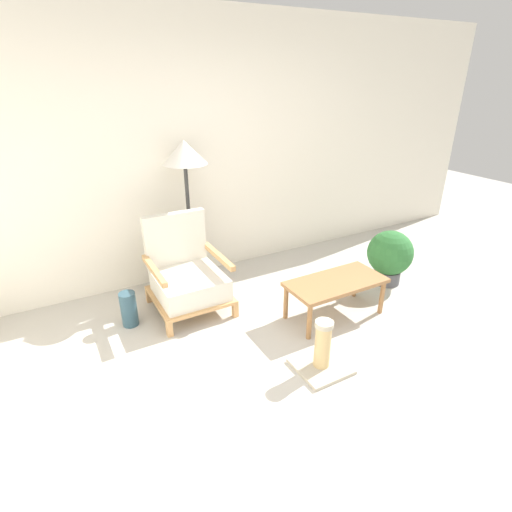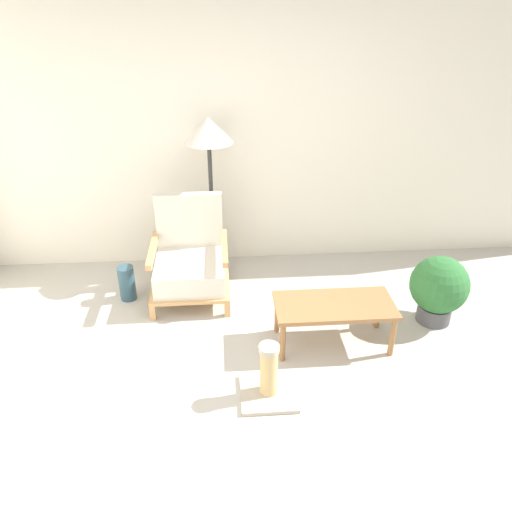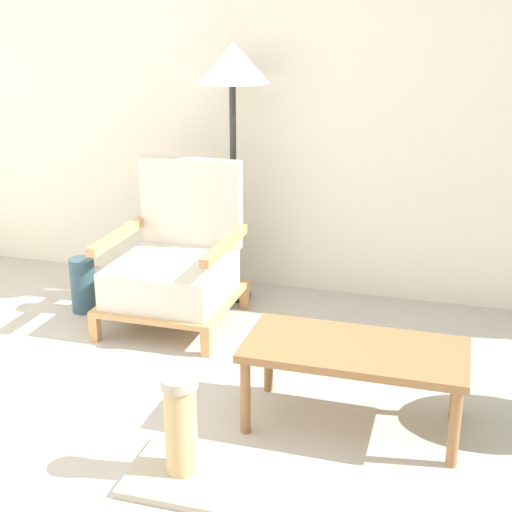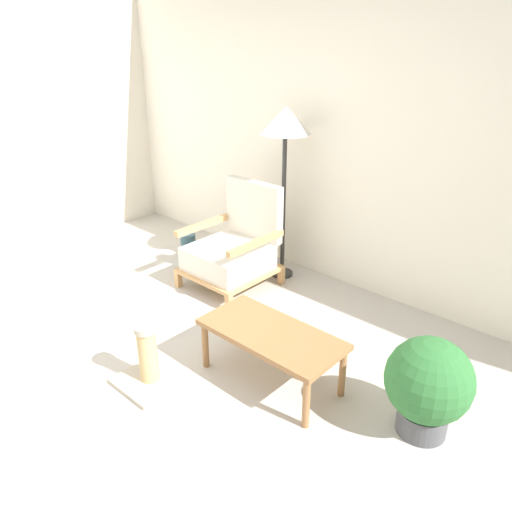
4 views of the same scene
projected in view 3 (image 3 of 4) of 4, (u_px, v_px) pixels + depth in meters
wall_back at (300, 70)px, 4.16m from camera, size 8.00×0.06×2.70m
armchair at (176, 264)px, 3.99m from camera, size 0.69×0.71×0.88m
floor_lamp at (232, 74)px, 3.98m from camera, size 0.43×0.43×1.52m
coffee_table at (355, 356)px, 2.95m from camera, size 0.92×0.45×0.37m
vase at (83, 285)px, 4.16m from camera, size 0.15×0.15×0.32m
scratching_post at (181, 445)px, 2.67m from camera, size 0.39×0.39×0.43m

